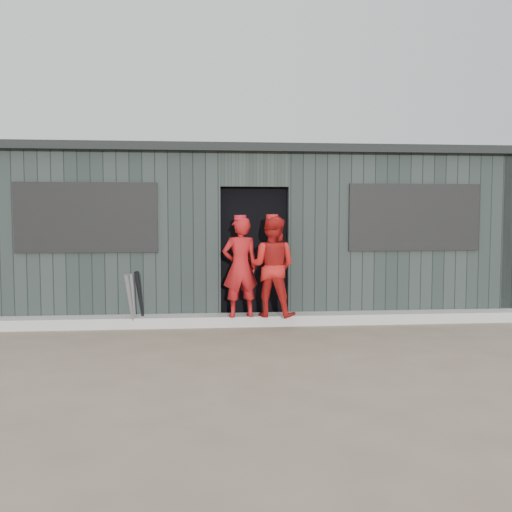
{
  "coord_description": "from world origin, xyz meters",
  "views": [
    {
      "loc": [
        -0.76,
        -6.3,
        1.57
      ],
      "look_at": [
        0.0,
        1.8,
        1.0
      ],
      "focal_mm": 40.0,
      "sensor_mm": 36.0,
      "label": 1
    }
  ],
  "objects": [
    {
      "name": "ground",
      "position": [
        0.0,
        0.0,
        0.0
      ],
      "size": [
        80.0,
        80.0,
        0.0
      ],
      "primitive_type": "plane",
      "color": "#71604E",
      "rests_on": "ground"
    },
    {
      "name": "player_red_left",
      "position": [
        -0.24,
        1.65,
        0.85
      ],
      "size": [
        0.57,
        0.43,
        1.41
      ],
      "primitive_type": "imported",
      "rotation": [
        0.0,
        0.0,
        3.34
      ],
      "color": "#A11315",
      "rests_on": "curb"
    },
    {
      "name": "bat_right",
      "position": [
        -1.64,
        1.75,
        0.41
      ],
      "size": [
        0.14,
        0.38,
        0.82
      ],
      "primitive_type": "cone",
      "rotation": [
        0.38,
        0.0,
        -0.19
      ],
      "color": "black",
      "rests_on": "ground"
    },
    {
      "name": "bat_mid",
      "position": [
        -1.73,
        1.68,
        0.39
      ],
      "size": [
        0.13,
        0.18,
        0.78
      ],
      "primitive_type": "cone",
      "rotation": [
        0.13,
        0.0,
        -0.39
      ],
      "color": "gray",
      "rests_on": "ground"
    },
    {
      "name": "player_grey_back",
      "position": [
        0.2,
        2.4,
        0.68
      ],
      "size": [
        0.69,
        0.47,
        1.36
      ],
      "primitive_type": "imported",
      "rotation": [
        0.0,
        0.0,
        3.2
      ],
      "color": "silver",
      "rests_on": "ground"
    },
    {
      "name": "dugout",
      "position": [
        -0.0,
        3.5,
        1.29
      ],
      "size": [
        8.3,
        3.3,
        2.62
      ],
      "color": "black",
      "rests_on": "ground"
    },
    {
      "name": "player_red_right",
      "position": [
        0.21,
        1.66,
        0.86
      ],
      "size": [
        0.84,
        0.75,
        1.42
      ],
      "primitive_type": "imported",
      "rotation": [
        0.0,
        0.0,
        2.77
      ],
      "color": "#B41816",
      "rests_on": "curb"
    },
    {
      "name": "bat_left",
      "position": [
        -1.75,
        1.56,
        0.4
      ],
      "size": [
        0.14,
        0.34,
        0.79
      ],
      "primitive_type": "cone",
      "rotation": [
        0.34,
        0.0,
        -0.23
      ],
      "color": "gray",
      "rests_on": "ground"
    },
    {
      "name": "curb",
      "position": [
        0.0,
        1.82,
        0.07
      ],
      "size": [
        8.0,
        0.36,
        0.15
      ],
      "primitive_type": "cube",
      "color": "#A5A5A0",
      "rests_on": "ground"
    }
  ]
}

